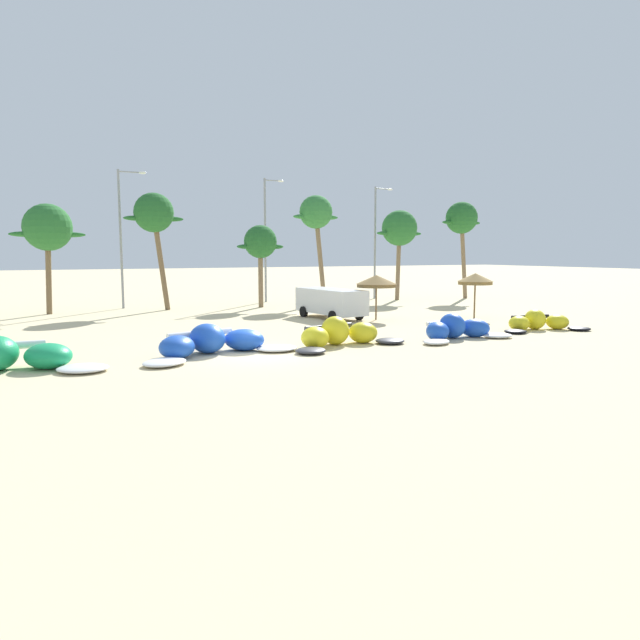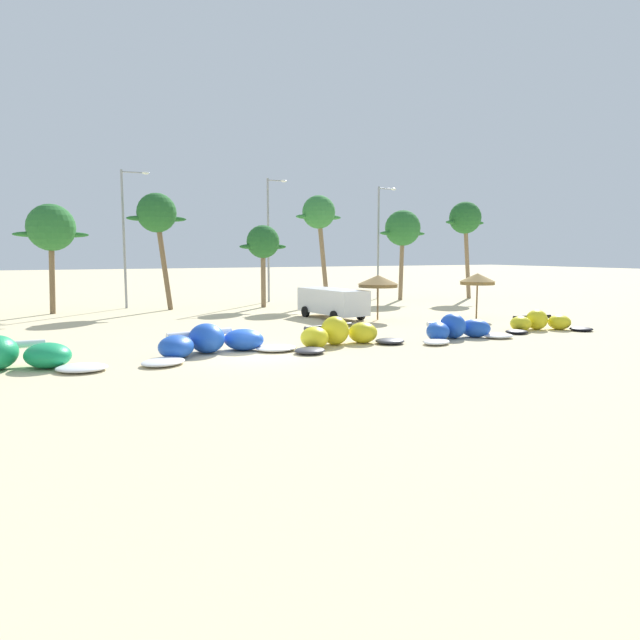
{
  "view_description": "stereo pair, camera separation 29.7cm",
  "coord_description": "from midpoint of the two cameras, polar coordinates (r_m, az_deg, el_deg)",
  "views": [
    {
      "loc": [
        -8.06,
        -21.67,
        4.09
      ],
      "look_at": [
        3.7,
        2.0,
        1.0
      ],
      "focal_mm": 32.47,
      "sensor_mm": 36.0,
      "label": 1
    },
    {
      "loc": [
        -7.79,
        -21.8,
        4.09
      ],
      "look_at": [
        3.7,
        2.0,
        1.0
      ],
      "focal_mm": 32.47,
      "sensor_mm": 36.0,
      "label": 2
    }
  ],
  "objects": [
    {
      "name": "parked_van",
      "position": [
        36.06,
        0.72,
        1.9
      ],
      "size": [
        2.61,
        5.53,
        1.84
      ],
      "color": "white",
      "rests_on": "ground"
    },
    {
      "name": "palm_left",
      "position": [
        42.54,
        -25.45,
        8.14
      ],
      "size": [
        4.65,
        3.1,
        7.3
      ],
      "color": "brown",
      "rests_on": "ground"
    },
    {
      "name": "beach_umbrella_middle",
      "position": [
        35.35,
        5.33,
        3.83
      ],
      "size": [
        2.49,
        2.49,
        2.73
      ],
      "color": "brown",
      "rests_on": "ground"
    },
    {
      "name": "palm_right",
      "position": [
        53.16,
        13.63,
        9.6
      ],
      "size": [
        4.19,
        2.79,
        8.53
      ],
      "color": "#7F6647",
      "rests_on": "ground"
    },
    {
      "name": "palm_right_of_gap",
      "position": [
        50.58,
        7.67,
        8.86
      ],
      "size": [
        4.56,
        3.04,
        7.7
      ],
      "color": "#7F6647",
      "rests_on": "ground"
    },
    {
      "name": "ground_plane",
      "position": [
        23.49,
        -6.3,
        -3.4
      ],
      "size": [
        260.0,
        260.0,
        0.0
      ],
      "primitive_type": "plane",
      "color": "beige"
    },
    {
      "name": "palm_center_right",
      "position": [
        46.15,
        -0.57,
        10.36
      ],
      "size": [
        3.91,
        2.61,
        8.56
      ],
      "color": "#7F6647",
      "rests_on": "ground"
    },
    {
      "name": "kite_right_of_center",
      "position": [
        32.72,
        20.47,
        -0.21
      ],
      "size": [
        5.26,
        2.9,
        1.07
      ],
      "color": "black",
      "rests_on": "ground"
    },
    {
      "name": "kite_center",
      "position": [
        28.23,
        13.0,
        -0.9
      ],
      "size": [
        5.57,
        2.73,
        1.19
      ],
      "color": "white",
      "rests_on": "ground"
    },
    {
      "name": "kite_left",
      "position": [
        23.77,
        -10.98,
        -2.23
      ],
      "size": [
        6.88,
        3.97,
        1.21
      ],
      "color": "white",
      "rests_on": "ground"
    },
    {
      "name": "palm_left_of_gap",
      "position": [
        42.69,
        -16.24,
        9.93
      ],
      "size": [
        4.14,
        2.76,
        8.24
      ],
      "color": "brown",
      "rests_on": "ground"
    },
    {
      "name": "lamppost_east_center",
      "position": [
        48.26,
        -5.46,
        8.43
      ],
      "size": [
        1.77,
        0.24,
        10.11
      ],
      "color": "gray",
      "rests_on": "ground"
    },
    {
      "name": "lamppost_west_center",
      "position": [
        44.89,
        -19.05,
        8.23
      ],
      "size": [
        2.05,
        0.24,
        10.04
      ],
      "color": "gray",
      "rests_on": "ground"
    },
    {
      "name": "palm_center_left",
      "position": [
        43.54,
        -6.09,
        7.54
      ],
      "size": [
        3.68,
        2.45,
        6.12
      ],
      "color": "#7F6647",
      "rests_on": "ground"
    },
    {
      "name": "beach_umbrella_near_palms",
      "position": [
        37.28,
        14.84,
        3.94
      ],
      "size": [
        2.2,
        2.2,
        2.82
      ],
      "color": "brown",
      "rests_on": "ground"
    },
    {
      "name": "lamppost_east",
      "position": [
        52.0,
        5.42,
        8.16
      ],
      "size": [
        1.88,
        0.24,
        9.84
      ],
      "color": "gray",
      "rests_on": "ground"
    },
    {
      "name": "kite_left_of_center",
      "position": [
        25.49,
        1.6,
        -1.46
      ],
      "size": [
        5.95,
        3.23,
        1.27
      ],
      "color": "#333338",
      "rests_on": "ground"
    }
  ]
}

